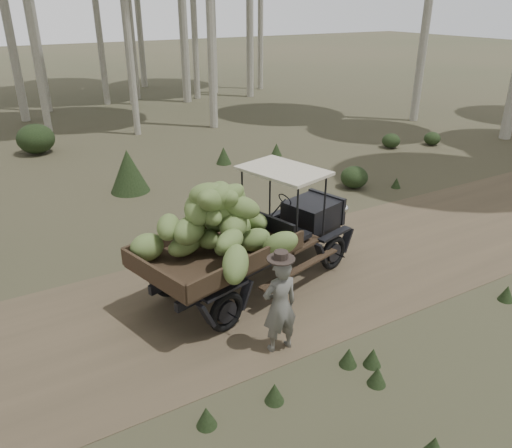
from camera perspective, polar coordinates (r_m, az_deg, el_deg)
name	(u,v)px	position (r m, az deg, el deg)	size (l,w,h in m)	color
ground	(308,275)	(9.93, 6.02, -5.77)	(120.00, 120.00, 0.00)	#473D2B
dirt_track	(308,274)	(9.93, 6.02, -5.75)	(70.00, 4.00, 0.01)	brown
banana_truck	(234,223)	(8.73, -2.50, 0.07)	(4.77, 2.90, 2.35)	black
farmer	(280,305)	(7.54, 2.75, -9.20)	(0.59, 0.44, 1.69)	#605E57
undergrowth	(427,346)	(7.60, 18.98, -13.01)	(24.25, 24.74, 1.30)	#233319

